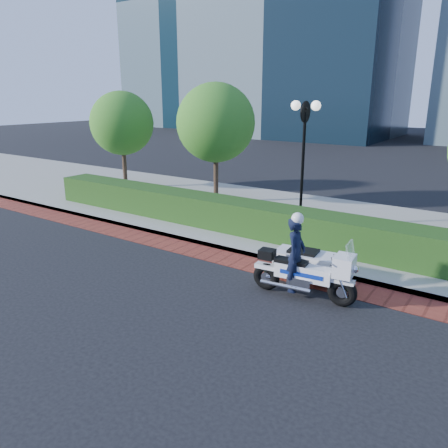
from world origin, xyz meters
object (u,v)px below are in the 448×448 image
Objects in this scene: tree_a at (122,123)px; police_motorcycle at (304,264)px; lamppost at (304,145)px; tree_b at (216,123)px.

tree_a reaches higher than police_motorcycle.
lamppost is 10.09m from tree_a.
tree_a is at bearing 180.00° from tree_b.
lamppost is at bearing -16.11° from tree_b.
lamppost is 5.43m from police_motorcycle.
police_motorcycle is at bearing -25.23° from tree_a.
lamppost is at bearing -7.41° from tree_a.
tree_b is (-4.50, 1.30, 0.48)m from lamppost.
lamppost is 1.69× the size of police_motorcycle.
police_motorcycle is at bearing -63.90° from lamppost.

